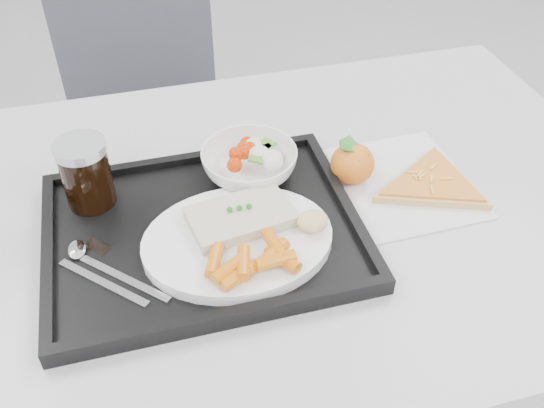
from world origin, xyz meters
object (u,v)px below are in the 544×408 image
dinner_plate (238,241)px  salad_bowl (249,163)px  chair (145,92)px  cola_glass (86,172)px  tray (203,232)px  table (269,235)px  pizza_slice (432,184)px  tangerine (353,163)px

dinner_plate → salad_bowl: size_ratio=1.78×
chair → salad_bowl: 0.75m
chair → cola_glass: size_ratio=8.61×
chair → cola_glass: bearing=-99.9°
chair → dinner_plate: size_ratio=3.44×
dinner_plate → cola_glass: (-0.19, 0.15, 0.05)m
tray → cola_glass: (-0.15, 0.11, 0.06)m
table → salad_bowl: 0.12m
pizza_slice → cola_glass: bearing=170.0°
salad_bowl → pizza_slice: salad_bowl is taller
salad_bowl → cola_glass: bearing=-180.0°
dinner_plate → cola_glass: bearing=142.0°
table → chair: bearing=100.4°
tray → pizza_slice: size_ratio=1.88×
cola_glass → pizza_slice: bearing=-10.0°
chair → pizza_slice: size_ratio=3.89×
tangerine → pizza_slice: tangerine is taller
dinner_plate → cola_glass: cola_glass is taller
dinner_plate → tangerine: size_ratio=3.71×
dinner_plate → pizza_slice: size_ratio=1.13×
dinner_plate → cola_glass: size_ratio=2.50×
tangerine → table: bearing=-171.2°
tray → pizza_slice: 0.37m
salad_bowl → tangerine: 0.16m
dinner_plate → salad_bowl: salad_bowl is taller
table → salad_bowl: bearing=103.3°
chair → salad_bowl: (0.13, -0.70, 0.25)m
chair → tangerine: bearing=-68.8°
table → chair: chair is taller
chair → cola_glass: chair is taller
tray → pizza_slice: tray is taller
salad_bowl → cola_glass: (-0.25, -0.00, 0.03)m
salad_bowl → table: bearing=-76.7°
cola_glass → tangerine: cola_glass is taller
chair → dinner_plate: chair is taller
tray → cola_glass: 0.20m
chair → salad_bowl: size_ratio=6.11×
salad_bowl → pizza_slice: (0.28, -0.09, -0.03)m
table → cola_glass: (-0.26, 0.06, 0.14)m
tangerine → cola_glass: bearing=174.5°
salad_bowl → pizza_slice: 0.29m
table → salad_bowl: size_ratio=7.89×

